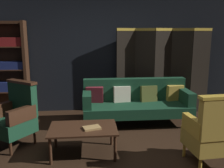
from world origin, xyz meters
TOP-DOWN VIEW (x-y plane):
  - ground_plane at (0.00, 0.00)m, footprint 10.00×10.00m
  - back_wall at (0.00, 2.45)m, footprint 7.20×0.10m
  - folding_screen at (1.28, 2.13)m, footprint 2.12×0.34m
  - bookshelf at (-2.15, 2.19)m, footprint 0.90×0.32m
  - velvet_couch at (0.55, 1.46)m, footprint 2.12×0.78m
  - coffee_table at (-0.49, 0.22)m, footprint 1.00×0.64m
  - armchair_gilt_accent at (1.25, -0.29)m, footprint 0.62×0.62m
  - armchair_wing_left at (-1.58, 0.64)m, footprint 0.81×0.81m
  - book_tan_leather at (-0.36, 0.16)m, footprint 0.28×0.23m

SIDE VIEW (x-z plane):
  - ground_plane at x=0.00m, z-range 0.00..0.00m
  - coffee_table at x=-0.49m, z-range 0.16..0.58m
  - book_tan_leather at x=-0.36m, z-range 0.42..0.45m
  - velvet_couch at x=0.55m, z-range 0.02..0.90m
  - armchair_gilt_accent at x=1.25m, z-range -0.03..1.01m
  - armchair_wing_left at x=-1.58m, z-range -0.03..1.01m
  - folding_screen at x=1.28m, z-range 0.04..1.94m
  - bookshelf at x=-2.15m, z-range 0.04..2.09m
  - back_wall at x=0.00m, z-range 0.00..2.80m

